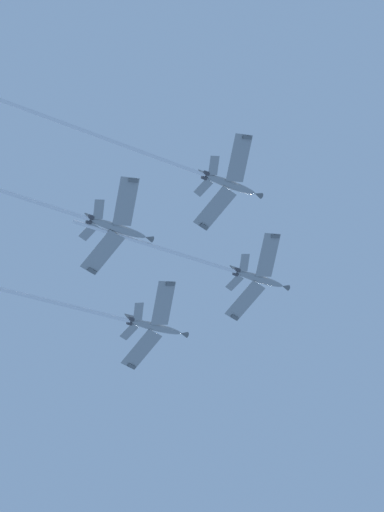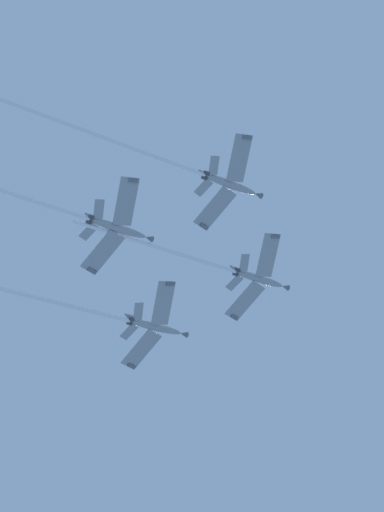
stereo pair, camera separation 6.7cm
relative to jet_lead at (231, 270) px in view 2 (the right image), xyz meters
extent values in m
ellipsoid|color=gray|center=(-6.09, 2.40, 2.96)|extent=(11.28, 5.70, 6.18)
cone|color=#595E60|center=(-11.77, 4.64, 5.71)|extent=(2.26, 1.83, 1.75)
ellipsoid|color=black|center=(-7.64, 3.01, 4.37)|extent=(3.09, 2.00, 1.97)
cube|color=gray|center=(-7.39, -2.78, 2.54)|extent=(4.51, 9.36, 1.66)
cube|color=#595E60|center=(-8.59, -6.72, 2.52)|extent=(1.77, 0.91, 0.85)
cube|color=gray|center=(-3.50, 7.08, 2.54)|extent=(7.97, 9.28, 1.66)
cube|color=#595E60|center=(-1.70, 10.77, 2.52)|extent=(1.78, 1.55, 0.85)
cube|color=gray|center=(-2.68, -1.39, 0.90)|extent=(1.92, 3.70, 0.89)
cube|color=gray|center=(-1.01, 2.85, 0.90)|extent=(3.61, 3.86, 0.89)
cube|color=#595E60|center=(-1.48, 0.58, 2.26)|extent=(3.17, 1.39, 3.54)
cylinder|color=#38383D|center=(-1.37, 0.06, 0.48)|extent=(1.45, 1.20, 1.14)
cylinder|color=#38383D|center=(-1.04, 0.89, 0.48)|extent=(1.45, 1.20, 1.14)
cylinder|color=white|center=(14.26, -5.62, -7.03)|extent=(31.15, 12.86, 15.52)
ellipsoid|color=gray|center=(2.62, -17.92, -4.11)|extent=(11.21, 5.75, 6.32)
cone|color=#595E60|center=(-3.01, -15.65, -1.27)|extent=(2.26, 1.84, 1.77)
ellipsoid|color=black|center=(1.09, -17.30, -2.68)|extent=(3.08, 2.02, 2.00)
cube|color=gray|center=(1.27, -23.09, -4.54)|extent=(4.55, 9.37, 1.71)
cube|color=#595E60|center=(0.04, -27.01, -4.56)|extent=(1.76, 0.92, 0.87)
cube|color=gray|center=(5.22, -13.25, -4.54)|extent=(7.99, 9.25, 1.71)
cube|color=#595E60|center=(7.05, -9.57, -4.56)|extent=(1.77, 1.55, 0.87)
cube|color=gray|center=(5.97, -21.72, -6.23)|extent=(1.94, 3.71, 0.91)
cube|color=gray|center=(7.67, -17.49, -6.23)|extent=(3.61, 3.85, 0.91)
cube|color=#595E60|center=(7.20, -19.76, -4.88)|extent=(3.19, 1.42, 3.55)
cylinder|color=#38383D|center=(7.28, -20.28, -6.66)|extent=(1.45, 1.21, 1.15)
cylinder|color=#38383D|center=(7.62, -19.44, -6.66)|extent=(1.45, 1.21, 1.15)
cylinder|color=white|center=(25.82, -27.24, -15.94)|extent=(37.01, 15.48, 19.09)
ellipsoid|color=gray|center=(13.31, 12.06, -3.96)|extent=(11.24, 5.65, 6.33)
cone|color=#595E60|center=(7.66, 14.27, -1.11)|extent=(2.26, 1.83, 1.77)
ellipsoid|color=black|center=(11.77, 12.66, -2.52)|extent=(3.08, 1.99, 2.00)
cube|color=gray|center=(12.01, 6.88, -4.39)|extent=(4.46, 9.35, 1.71)
cube|color=#595E60|center=(10.82, 2.94, -4.41)|extent=(1.76, 0.91, 0.87)
cube|color=gray|center=(15.87, 16.75, -4.39)|extent=(7.93, 9.28, 1.71)
cube|color=#595E60|center=(17.66, 20.45, -4.41)|extent=(1.78, 1.54, 0.87)
cube|color=gray|center=(16.69, 8.29, -6.08)|extent=(1.90, 3.69, 0.91)
cube|color=gray|center=(18.35, 12.54, -6.08)|extent=(3.59, 3.86, 0.91)
cube|color=#595E60|center=(17.91, 10.27, -4.73)|extent=(3.20, 1.39, 3.55)
cylinder|color=#38383D|center=(18.00, 9.75, -6.51)|extent=(1.45, 1.20, 1.15)
cylinder|color=#38383D|center=(18.32, 10.59, -6.51)|extent=(1.45, 1.20, 1.15)
cylinder|color=white|center=(37.50, 2.62, -16.26)|extent=(38.88, 15.73, 19.95)
ellipsoid|color=gray|center=(22.73, -7.65, -10.82)|extent=(11.32, 5.65, 6.12)
cone|color=#595E60|center=(17.02, -5.44, -8.09)|extent=(2.25, 1.82, 1.75)
ellipsoid|color=black|center=(21.17, -7.05, -9.41)|extent=(3.09, 1.99, 1.96)
cube|color=gray|center=(21.46, -12.84, -11.23)|extent=(4.47, 9.35, 1.65)
cube|color=#595E60|center=(20.28, -16.78, -11.25)|extent=(1.77, 0.91, 0.84)
cube|color=gray|center=(25.29, -2.96, -11.23)|extent=(7.94, 9.30, 1.65)
cube|color=#595E60|center=(27.07, 0.75, -11.25)|extent=(1.79, 1.55, 0.84)
cube|color=gray|center=(26.17, -11.43, -12.85)|extent=(1.91, 3.69, 0.88)
cube|color=gray|center=(27.82, -7.18, -12.85)|extent=(3.60, 3.87, 0.88)
cube|color=#595E60|center=(27.35, -9.44, -11.49)|extent=(3.17, 1.37, 3.53)
cylinder|color=#38383D|center=(27.47, -9.97, -13.27)|extent=(1.44, 1.19, 1.14)
cylinder|color=#38383D|center=(27.80, -9.13, -13.27)|extent=(1.44, 1.19, 1.14)
camera|label=1|loc=(43.08, 30.52, -176.59)|focal=65.58mm
camera|label=2|loc=(43.12, 30.48, -176.59)|focal=65.58mm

